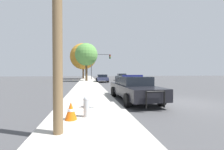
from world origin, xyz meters
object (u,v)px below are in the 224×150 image
Objects in this scene: police_car at (133,88)px; car_background_midblock at (102,78)px; fire_hydrant at (87,106)px; traffic_light at (99,61)px; car_background_oncoming at (122,77)px; tree_sidewalk_mid at (86,55)px; traffic_cone at (71,111)px; tree_sidewalk_far at (83,56)px.

police_car is 16.38m from car_background_midblock.
police_car reaches higher than fire_hydrant.
police_car is at bearing -89.45° from traffic_light.
car_background_midblock is at bearing 49.74° from car_background_oncoming.
fire_hydrant is 22.19m from tree_sidewalk_mid.
fire_hydrant reaches higher than traffic_cone.
traffic_cone is at bearing -97.01° from car_background_midblock.
traffic_light reaches higher than car_background_midblock.
tree_sidewalk_far reaches higher than car_background_oncoming.
police_car is at bearing 50.32° from fire_hydrant.
fire_hydrant is 31.68m from tree_sidewalk_far.
fire_hydrant is at bearing -95.37° from traffic_light.
tree_sidewalk_mid is at bearing -85.17° from tree_sidewalk_far.
traffic_cone is (-3.03, -27.11, -3.62)m from traffic_light.
car_background_oncoming is at bearing -103.37° from police_car.
tree_sidewalk_mid is at bearing 142.72° from car_background_midblock.
traffic_light is at bearing 84.63° from fire_hydrant.
tree_sidewalk_mid reaches higher than car_background_midblock.
car_background_midblock is (2.47, 19.69, 0.19)m from fire_hydrant.
traffic_light is at bearing 91.07° from car_background_midblock.
car_background_midblock is at bearing -90.42° from traffic_light.
traffic_light is 0.66× the size of tree_sidewalk_far.
car_background_oncoming is at bearing -42.34° from tree_sidewalk_far.
traffic_cone is at bearing -89.24° from tree_sidewalk_far.
car_background_oncoming is 25.49m from traffic_cone.
traffic_light is 0.82× the size of tree_sidewalk_mid.
police_car is 7.44× the size of fire_hydrant.
tree_sidewalk_mid is (-7.01, -2.38, 4.05)m from car_background_oncoming.
tree_sidewalk_mid is at bearing -83.28° from police_car.
tree_sidewalk_mid is 11.49× the size of traffic_cone.
tree_sidewalk_mid is (-2.87, 18.46, 4.03)m from police_car.
tree_sidewalk_far reaches higher than fire_hydrant.
tree_sidewalk_mid is (-0.12, 21.77, 4.28)m from fire_hydrant.
car_background_midblock is at bearing -38.77° from tree_sidewalk_mid.
tree_sidewalk_far reaches higher than traffic_light.
police_car is at bearing 83.23° from car_background_oncoming.
traffic_light is at bearing 62.57° from tree_sidewalk_mid.
fire_hydrant is at bearing -95.66° from car_background_midblock.
tree_sidewalk_mid is at bearing -117.43° from traffic_light.
traffic_light is (2.53, 26.87, 3.53)m from fire_hydrant.
fire_hydrant is 19.85m from car_background_midblock.
tree_sidewalk_far is (-7.82, 7.12, 4.69)m from car_background_oncoming.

